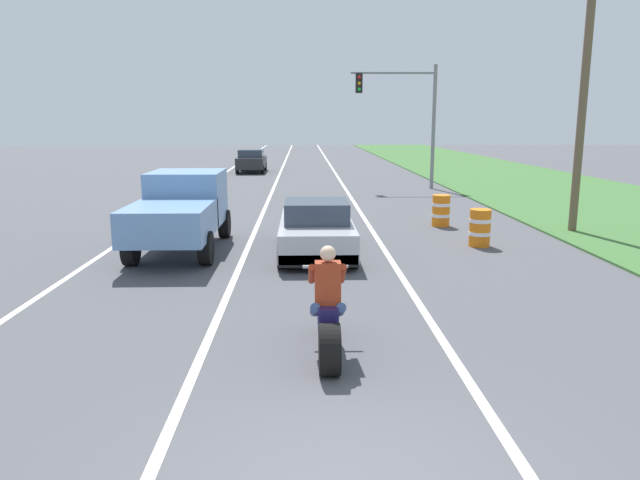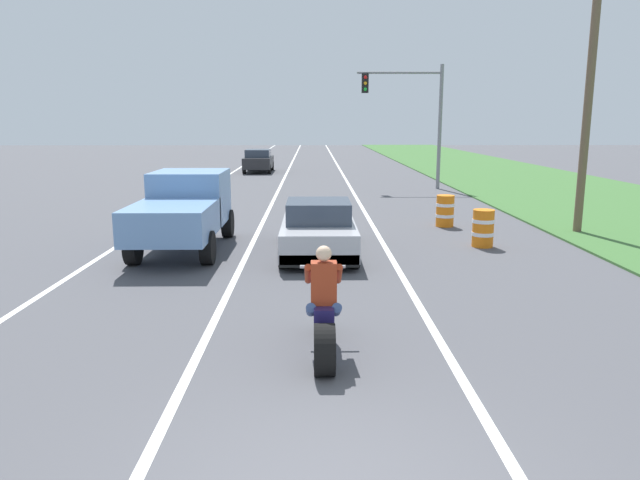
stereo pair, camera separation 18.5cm
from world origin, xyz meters
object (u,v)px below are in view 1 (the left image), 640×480
at_px(sports_car_silver, 316,229).
at_px(distant_car_far_ahead, 252,160).
at_px(pickup_truck_left_lane_light_blue, 181,208).
at_px(construction_barrel_nearest, 480,228).
at_px(construction_barrel_mid, 441,210).
at_px(traffic_light_mast_near, 409,107).
at_px(motorcycle_with_rider, 328,317).

distance_m(sports_car_silver, distant_car_far_ahead, 24.91).
distance_m(pickup_truck_left_lane_light_blue, construction_barrel_nearest, 7.91).
xyz_separation_m(sports_car_silver, construction_barrel_nearest, (4.41, 0.79, -0.13)).
bearing_deg(distant_car_far_ahead, construction_barrel_mid, -69.42).
height_order(sports_car_silver, distant_car_far_ahead, distant_car_far_ahead).
bearing_deg(pickup_truck_left_lane_light_blue, sports_car_silver, -8.03).
bearing_deg(traffic_light_mast_near, construction_barrel_nearest, -91.83).
distance_m(sports_car_silver, construction_barrel_mid, 5.65).
bearing_deg(pickup_truck_left_lane_light_blue, traffic_light_mast_near, 59.60).
bearing_deg(sports_car_silver, traffic_light_mast_near, 71.71).
relative_size(motorcycle_with_rider, traffic_light_mast_near, 0.37).
bearing_deg(pickup_truck_left_lane_light_blue, construction_barrel_mid, 24.32).
relative_size(motorcycle_with_rider, distant_car_far_ahead, 0.55).
xyz_separation_m(motorcycle_with_rider, traffic_light_mast_near, (4.85, 21.39, 3.38)).
xyz_separation_m(pickup_truck_left_lane_light_blue, construction_barrel_mid, (7.55, 3.41, -0.60)).
xyz_separation_m(traffic_light_mast_near, construction_barrel_mid, (-0.77, -10.77, -3.46)).
distance_m(sports_car_silver, traffic_light_mast_near, 15.81).
bearing_deg(sports_car_silver, distant_car_far_ahead, 98.55).
xyz_separation_m(motorcycle_with_rider, pickup_truck_left_lane_light_blue, (-3.48, 7.20, 0.51)).
bearing_deg(motorcycle_with_rider, sports_car_silver, 90.04).
height_order(motorcycle_with_rider, sports_car_silver, motorcycle_with_rider).
bearing_deg(distant_car_far_ahead, traffic_light_mast_near, -49.33).
distance_m(traffic_light_mast_near, construction_barrel_nearest, 14.32).
distance_m(pickup_truck_left_lane_light_blue, traffic_light_mast_near, 16.69).
distance_m(pickup_truck_left_lane_light_blue, distant_car_far_ahead, 24.14).
height_order(construction_barrel_nearest, distant_car_far_ahead, distant_car_far_ahead).
xyz_separation_m(motorcycle_with_rider, distant_car_far_ahead, (-3.71, 31.34, 0.18)).
distance_m(motorcycle_with_rider, sports_car_silver, 6.71).
relative_size(sports_car_silver, distant_car_far_ahead, 1.08).
distance_m(motorcycle_with_rider, distant_car_far_ahead, 31.56).
relative_size(motorcycle_with_rider, construction_barrel_mid, 2.21).
relative_size(traffic_light_mast_near, construction_barrel_nearest, 6.00).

